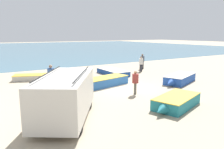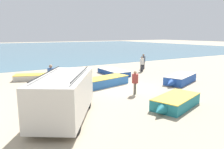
# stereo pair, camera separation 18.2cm
# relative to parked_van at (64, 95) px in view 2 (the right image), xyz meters

# --- Properties ---
(ground_plane) EXTENTS (200.00, 200.00, 0.00)m
(ground_plane) POSITION_rel_parked_van_xyz_m (5.94, 3.28, -1.16)
(ground_plane) COLOR tan
(sea_water) EXTENTS (120.00, 80.00, 0.01)m
(sea_water) POSITION_rel_parked_van_xyz_m (5.94, 55.28, -1.16)
(sea_water) COLOR #477084
(sea_water) RESTS_ON ground_plane
(parked_van) EXTENTS (4.44, 5.33, 2.23)m
(parked_van) POSITION_rel_parked_van_xyz_m (0.00, 0.00, 0.00)
(parked_van) COLOR beige
(parked_van) RESTS_ON ground_plane
(fishing_rowboat_0) EXTENTS (1.66, 4.62, 0.50)m
(fishing_rowboat_0) POSITION_rel_parked_van_xyz_m (7.94, 8.76, -0.91)
(fishing_rowboat_0) COLOR navy
(fishing_rowboat_0) RESTS_ON ground_plane
(fishing_rowboat_1) EXTENTS (4.33, 2.66, 0.68)m
(fishing_rowboat_1) POSITION_rel_parked_van_xyz_m (10.62, 2.54, -0.82)
(fishing_rowboat_1) COLOR #234CA3
(fishing_rowboat_1) RESTS_ON ground_plane
(fishing_rowboat_2) EXTENTS (4.58, 2.16, 0.67)m
(fishing_rowboat_2) POSITION_rel_parked_van_xyz_m (4.84, 4.89, -0.83)
(fishing_rowboat_2) COLOR #2D66AD
(fishing_rowboat_2) RESTS_ON ground_plane
(fishing_rowboat_3) EXTENTS (3.93, 2.48, 0.63)m
(fishing_rowboat_3) POSITION_rel_parked_van_xyz_m (5.70, -1.59, -0.85)
(fishing_rowboat_3) COLOR #1E757F
(fishing_rowboat_3) RESTS_ON ground_plane
(fishing_rowboat_4) EXTENTS (4.63, 2.59, 0.49)m
(fishing_rowboat_4) POSITION_rel_parked_van_xyz_m (0.97, 9.90, -0.92)
(fishing_rowboat_4) COLOR #ADA89E
(fishing_rowboat_4) RESTS_ON ground_plane
(fisherman_0) EXTENTS (0.48, 0.48, 1.83)m
(fisherman_0) POSITION_rel_parked_van_xyz_m (0.97, 5.80, -0.07)
(fisherman_0) COLOR navy
(fisherman_0) RESTS_ON ground_plane
(fisherman_1) EXTENTS (0.42, 0.42, 1.62)m
(fisherman_1) POSITION_rel_parked_van_xyz_m (11.41, 8.51, -0.19)
(fisherman_1) COLOR #38383D
(fisherman_1) RESTS_ON ground_plane
(fisherman_2) EXTENTS (0.45, 0.45, 1.73)m
(fisherman_2) POSITION_rel_parked_van_xyz_m (12.69, 9.86, -0.13)
(fisherman_2) COLOR #38383D
(fisherman_2) RESTS_ON ground_plane
(fisherman_3) EXTENTS (0.42, 0.42, 1.59)m
(fisherman_3) POSITION_rel_parked_van_xyz_m (5.42, 1.70, -0.21)
(fisherman_3) COLOR #5B564C
(fisherman_3) RESTS_ON ground_plane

